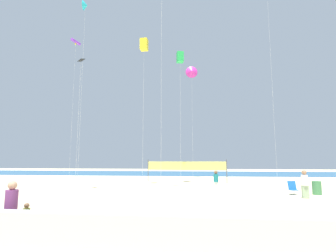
{
  "coord_description": "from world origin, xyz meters",
  "views": [
    {
      "loc": [
        2.89,
        -16.17,
        2.22
      ],
      "look_at": [
        -0.57,
        11.6,
        5.97
      ],
      "focal_mm": 28.13,
      "sensor_mm": 36.0,
      "label": 1
    }
  ],
  "objects_px": {
    "toddler_figure": "(26,218)",
    "kite_violet_tube": "(76,42)",
    "kite_magenta_delta": "(192,72)",
    "trash_barrel": "(317,188)",
    "kite_yellow_box": "(144,45)",
    "volleyball_net": "(186,167)",
    "kite_green_box": "(180,57)",
    "beachgoer_teal_shirt": "(216,180)",
    "kite_cyan_delta": "(85,6)",
    "folding_beach_chair": "(293,188)",
    "beach_handbag": "(285,193)",
    "kite_black_diamond": "(80,62)",
    "beachgoer_white_shirt": "(305,183)",
    "mother_figure": "(11,206)"
  },
  "relations": [
    {
      "from": "beachgoer_white_shirt",
      "to": "folding_beach_chair",
      "type": "distance_m",
      "value": 1.9
    },
    {
      "from": "volleyball_net",
      "to": "kite_green_box",
      "type": "height_order",
      "value": "kite_green_box"
    },
    {
      "from": "beach_handbag",
      "to": "volleyball_net",
      "type": "bearing_deg",
      "value": 124.98
    },
    {
      "from": "folding_beach_chair",
      "to": "toddler_figure",
      "type": "bearing_deg",
      "value": -174.78
    },
    {
      "from": "folding_beach_chair",
      "to": "kite_yellow_box",
      "type": "height_order",
      "value": "kite_yellow_box"
    },
    {
      "from": "toddler_figure",
      "to": "beachgoer_white_shirt",
      "type": "distance_m",
      "value": 14.86
    },
    {
      "from": "beach_handbag",
      "to": "kite_yellow_box",
      "type": "relative_size",
      "value": 0.02
    },
    {
      "from": "kite_violet_tube",
      "to": "kite_green_box",
      "type": "distance_m",
      "value": 15.9
    },
    {
      "from": "trash_barrel",
      "to": "beach_handbag",
      "type": "height_order",
      "value": "trash_barrel"
    },
    {
      "from": "kite_yellow_box",
      "to": "kite_cyan_delta",
      "type": "bearing_deg",
      "value": 172.42
    },
    {
      "from": "trash_barrel",
      "to": "beach_handbag",
      "type": "distance_m",
      "value": 2.37
    },
    {
      "from": "volleyball_net",
      "to": "kite_magenta_delta",
      "type": "relative_size",
      "value": 0.56
    },
    {
      "from": "folding_beach_chair",
      "to": "kite_cyan_delta",
      "type": "xyz_separation_m",
      "value": [
        -17.87,
        5.45,
        17.93
      ]
    },
    {
      "from": "mother_figure",
      "to": "beach_handbag",
      "type": "xyz_separation_m",
      "value": [
        11.22,
        10.79,
        -0.73
      ]
    },
    {
      "from": "trash_barrel",
      "to": "beach_handbag",
      "type": "relative_size",
      "value": 2.71
    },
    {
      "from": "folding_beach_chair",
      "to": "kite_yellow_box",
      "type": "relative_size",
      "value": 0.06
    },
    {
      "from": "beachgoer_white_shirt",
      "to": "folding_beach_chair",
      "type": "xyz_separation_m",
      "value": [
        -0.12,
        1.85,
        -0.43
      ]
    },
    {
      "from": "mother_figure",
      "to": "beachgoer_teal_shirt",
      "type": "distance_m",
      "value": 14.19
    },
    {
      "from": "kite_magenta_delta",
      "to": "trash_barrel",
      "type": "bearing_deg",
      "value": -61.35
    },
    {
      "from": "folding_beach_chair",
      "to": "kite_green_box",
      "type": "xyz_separation_m",
      "value": [
        -8.06,
        7.07,
        12.41
      ]
    },
    {
      "from": "toddler_figure",
      "to": "kite_cyan_delta",
      "type": "xyz_separation_m",
      "value": [
        -6.46,
        16.66,
        17.89
      ]
    },
    {
      "from": "trash_barrel",
      "to": "kite_magenta_delta",
      "type": "relative_size",
      "value": 0.06
    },
    {
      "from": "beach_handbag",
      "to": "kite_green_box",
      "type": "height_order",
      "value": "kite_green_box"
    },
    {
      "from": "mother_figure",
      "to": "trash_barrel",
      "type": "relative_size",
      "value": 1.81
    },
    {
      "from": "mother_figure",
      "to": "toddler_figure",
      "type": "height_order",
      "value": "mother_figure"
    },
    {
      "from": "toddler_figure",
      "to": "beachgoer_teal_shirt",
      "type": "distance_m",
      "value": 13.91
    },
    {
      "from": "beach_handbag",
      "to": "kite_yellow_box",
      "type": "xyz_separation_m",
      "value": [
        -10.65,
        5.06,
        13.17
      ]
    },
    {
      "from": "toddler_figure",
      "to": "kite_yellow_box",
      "type": "relative_size",
      "value": 0.07
    },
    {
      "from": "trash_barrel",
      "to": "kite_violet_tube",
      "type": "bearing_deg",
      "value": 153.1
    },
    {
      "from": "folding_beach_chair",
      "to": "kite_magenta_delta",
      "type": "bearing_deg",
      "value": 74.61
    },
    {
      "from": "toddler_figure",
      "to": "beach_handbag",
      "type": "xyz_separation_m",
      "value": [
        10.74,
        10.73,
        -0.37
      ]
    },
    {
      "from": "kite_violet_tube",
      "to": "kite_yellow_box",
      "type": "bearing_deg",
      "value": -35.06
    },
    {
      "from": "kite_black_diamond",
      "to": "beachgoer_white_shirt",
      "type": "bearing_deg",
      "value": -7.03
    },
    {
      "from": "mother_figure",
      "to": "toddler_figure",
      "type": "xyz_separation_m",
      "value": [
        0.48,
        0.06,
        -0.36
      ]
    },
    {
      "from": "folding_beach_chair",
      "to": "kite_yellow_box",
      "type": "xyz_separation_m",
      "value": [
        -11.33,
        4.58,
        12.83
      ]
    },
    {
      "from": "folding_beach_chair",
      "to": "kite_violet_tube",
      "type": "relative_size",
      "value": 0.05
    },
    {
      "from": "beachgoer_white_shirt",
      "to": "volleyball_net",
      "type": "bearing_deg",
      "value": 33.47
    },
    {
      "from": "kite_magenta_delta",
      "to": "kite_green_box",
      "type": "bearing_deg",
      "value": -95.72
    },
    {
      "from": "trash_barrel",
      "to": "kite_magenta_delta",
      "type": "height_order",
      "value": "kite_magenta_delta"
    },
    {
      "from": "trash_barrel",
      "to": "kite_yellow_box",
      "type": "relative_size",
      "value": 0.06
    },
    {
      "from": "toddler_figure",
      "to": "kite_violet_tube",
      "type": "relative_size",
      "value": 0.05
    },
    {
      "from": "kite_magenta_delta",
      "to": "kite_yellow_box",
      "type": "bearing_deg",
      "value": -109.85
    },
    {
      "from": "beachgoer_white_shirt",
      "to": "kite_violet_tube",
      "type": "distance_m",
      "value": 31.39
    },
    {
      "from": "trash_barrel",
      "to": "kite_green_box",
      "type": "height_order",
      "value": "kite_green_box"
    },
    {
      "from": "volleyball_net",
      "to": "kite_black_diamond",
      "type": "bearing_deg",
      "value": -129.04
    },
    {
      "from": "beachgoer_white_shirt",
      "to": "kite_yellow_box",
      "type": "height_order",
      "value": "kite_yellow_box"
    },
    {
      "from": "trash_barrel",
      "to": "toddler_figure",
      "type": "bearing_deg",
      "value": -138.82
    },
    {
      "from": "beachgoer_white_shirt",
      "to": "volleyball_net",
      "type": "height_order",
      "value": "volleyball_net"
    },
    {
      "from": "kite_black_diamond",
      "to": "beachgoer_teal_shirt",
      "type": "bearing_deg",
      "value": 5.8
    },
    {
      "from": "kite_green_box",
      "to": "kite_magenta_delta",
      "type": "height_order",
      "value": "kite_magenta_delta"
    }
  ]
}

